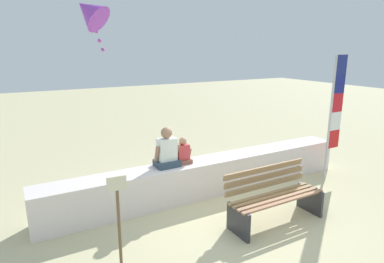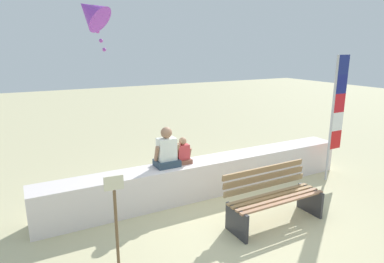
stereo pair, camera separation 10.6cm
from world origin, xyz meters
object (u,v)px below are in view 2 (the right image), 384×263
(person_adult, at_px, (167,151))
(flag_banner, at_px, (336,110))
(person_child, at_px, (183,153))
(sign_post, at_px, (116,215))
(kite_purple, at_px, (90,12))
(park_bench, at_px, (273,198))

(person_adult, bearing_deg, flag_banner, -10.63)
(person_child, height_order, sign_post, sign_post)
(kite_purple, bearing_deg, park_bench, -57.22)
(person_adult, xyz_separation_m, flag_banner, (3.57, -0.67, 0.56))
(park_bench, height_order, flag_banner, flag_banner)
(flag_banner, bearing_deg, person_adult, 169.37)
(park_bench, bearing_deg, person_adult, 128.96)
(park_bench, height_order, sign_post, sign_post)
(kite_purple, height_order, sign_post, kite_purple)
(person_adult, relative_size, person_child, 1.46)
(person_child, bearing_deg, flag_banner, -11.67)
(park_bench, bearing_deg, flag_banner, 19.39)
(person_adult, height_order, sign_post, person_adult)
(kite_purple, xyz_separation_m, sign_post, (-0.54, -3.18, -2.70))
(flag_banner, height_order, kite_purple, kite_purple)
(person_child, height_order, kite_purple, kite_purple)
(kite_purple, bearing_deg, person_child, -55.36)
(flag_banner, height_order, sign_post, flag_banner)
(sign_post, bearing_deg, kite_purple, 80.42)
(person_adult, height_order, kite_purple, kite_purple)
(kite_purple, relative_size, sign_post, 0.90)
(park_bench, height_order, person_adult, person_adult)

